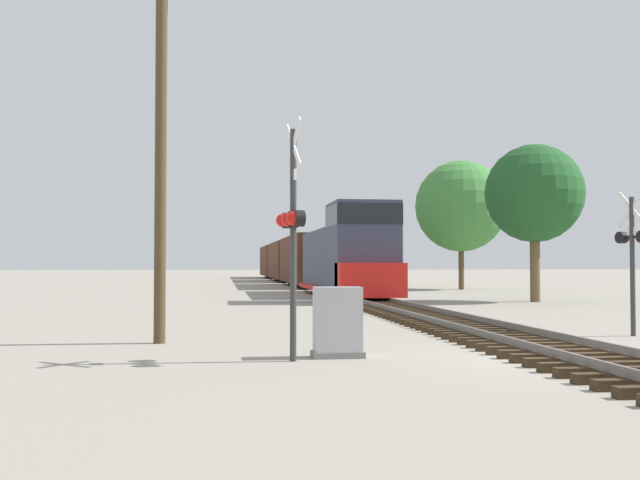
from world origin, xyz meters
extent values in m
plane|color=gray|center=(0.00, 0.00, 0.00)|extent=(400.00, 400.00, 0.00)
cube|color=#382819|center=(0.00, -2.10, 0.08)|extent=(2.60, 0.22, 0.16)
cube|color=#382819|center=(0.00, -1.50, 0.08)|extent=(2.60, 0.22, 0.16)
cube|color=#382819|center=(0.00, -0.90, 0.08)|extent=(2.60, 0.22, 0.16)
cube|color=#382819|center=(0.00, -0.30, 0.08)|extent=(2.60, 0.22, 0.16)
cube|color=#382819|center=(0.00, 0.30, 0.08)|extent=(2.60, 0.22, 0.16)
cube|color=#382819|center=(0.00, 0.90, 0.08)|extent=(2.60, 0.22, 0.16)
cube|color=#382819|center=(0.00, 1.50, 0.08)|extent=(2.60, 0.22, 0.16)
cube|color=#382819|center=(0.00, 2.10, 0.08)|extent=(2.60, 0.22, 0.16)
cube|color=#382819|center=(0.00, 2.70, 0.08)|extent=(2.60, 0.22, 0.16)
cube|color=#382819|center=(0.00, 3.30, 0.08)|extent=(2.60, 0.22, 0.16)
cube|color=#382819|center=(0.00, 3.90, 0.08)|extent=(2.60, 0.22, 0.16)
cube|color=#382819|center=(0.00, 4.50, 0.08)|extent=(2.60, 0.22, 0.16)
cube|color=#382819|center=(0.00, 5.10, 0.08)|extent=(2.60, 0.22, 0.16)
cube|color=#382819|center=(0.00, 5.70, 0.08)|extent=(2.60, 0.22, 0.16)
cube|color=#382819|center=(0.00, 6.30, 0.08)|extent=(2.60, 0.22, 0.16)
cube|color=#382819|center=(0.00, 6.90, 0.08)|extent=(2.60, 0.22, 0.16)
cube|color=#382819|center=(0.00, 7.50, 0.08)|extent=(2.60, 0.22, 0.16)
cube|color=#382819|center=(0.00, 8.10, 0.08)|extent=(2.60, 0.22, 0.16)
cube|color=#382819|center=(0.00, 8.70, 0.08)|extent=(2.60, 0.22, 0.16)
cube|color=#382819|center=(0.00, 9.30, 0.08)|extent=(2.60, 0.22, 0.16)
cube|color=#382819|center=(0.00, 9.90, 0.08)|extent=(2.60, 0.22, 0.16)
cube|color=#382819|center=(0.00, 10.50, 0.08)|extent=(2.60, 0.22, 0.16)
cube|color=#382819|center=(0.00, 11.10, 0.08)|extent=(2.60, 0.22, 0.16)
cube|color=#382819|center=(0.00, 11.70, 0.08)|extent=(2.60, 0.22, 0.16)
cube|color=#382819|center=(0.00, 12.30, 0.08)|extent=(2.60, 0.22, 0.16)
cube|color=#382819|center=(0.00, 12.90, 0.08)|extent=(2.60, 0.22, 0.16)
cube|color=#382819|center=(0.00, 13.50, 0.08)|extent=(2.60, 0.22, 0.16)
cube|color=#382819|center=(0.00, 14.10, 0.08)|extent=(2.60, 0.22, 0.16)
cube|color=#382819|center=(0.00, 14.70, 0.08)|extent=(2.60, 0.22, 0.16)
cube|color=#382819|center=(0.00, 15.30, 0.08)|extent=(2.60, 0.22, 0.16)
cube|color=#382819|center=(0.00, 15.90, 0.08)|extent=(2.60, 0.22, 0.16)
cube|color=#382819|center=(0.00, 16.50, 0.08)|extent=(2.60, 0.22, 0.16)
cube|color=#382819|center=(0.00, 17.10, 0.08)|extent=(2.60, 0.22, 0.16)
cube|color=#382819|center=(0.00, 17.70, 0.08)|extent=(2.60, 0.22, 0.16)
cube|color=#382819|center=(0.00, 18.30, 0.08)|extent=(2.60, 0.22, 0.16)
cube|color=#382819|center=(0.00, 18.90, 0.08)|extent=(2.60, 0.22, 0.16)
cube|color=#382819|center=(0.00, 19.50, 0.08)|extent=(2.60, 0.22, 0.16)
cube|color=slate|center=(-0.72, 0.00, 0.23)|extent=(0.07, 160.00, 0.15)
cube|color=slate|center=(0.72, 0.00, 0.23)|extent=(0.07, 160.00, 0.15)
cube|color=#33384C|center=(0.00, 29.04, 1.99)|extent=(2.49, 11.78, 3.36)
cube|color=#33384C|center=(0.00, 20.79, 2.46)|extent=(2.93, 3.70, 4.30)
cube|color=black|center=(0.00, 20.79, 3.99)|extent=(2.96, 3.74, 0.95)
cube|color=red|center=(0.00, 18.94, 1.06)|extent=(2.93, 1.68, 1.51)
cube|color=red|center=(0.00, 26.52, 0.43)|extent=(2.99, 16.50, 0.24)
cube|color=black|center=(0.00, 21.05, 0.50)|extent=(1.58, 2.20, 1.00)
cube|color=black|center=(0.00, 31.99, 0.50)|extent=(1.58, 2.20, 1.00)
cube|color=#4C2819|center=(0.00, 44.54, 2.10)|extent=(2.78, 15.46, 3.58)
cube|color=black|center=(0.00, 39.52, 0.45)|extent=(1.58, 2.20, 0.90)
cube|color=black|center=(0.00, 49.57, 0.45)|extent=(1.58, 2.20, 0.90)
cube|color=#4C2819|center=(0.00, 61.88, 2.10)|extent=(2.78, 15.46, 3.58)
cube|color=black|center=(0.00, 56.86, 0.45)|extent=(1.58, 2.20, 0.90)
cube|color=black|center=(0.00, 66.91, 0.45)|extent=(1.58, 2.20, 0.90)
cube|color=#4C2819|center=(0.00, 79.22, 2.10)|extent=(2.78, 15.46, 3.58)
cube|color=black|center=(0.00, 74.20, 0.45)|extent=(1.58, 2.20, 0.90)
cube|color=black|center=(0.00, 84.25, 0.45)|extent=(1.58, 2.20, 0.90)
cylinder|color=#333333|center=(-5.16, 0.45, 2.14)|extent=(0.12, 0.12, 4.27)
cube|color=white|center=(-5.16, 0.45, 3.97)|extent=(0.21, 0.91, 0.93)
cube|color=white|center=(-5.16, 0.45, 3.97)|extent=(0.21, 0.91, 0.93)
cube|color=black|center=(-5.16, 0.45, 2.60)|extent=(0.23, 0.86, 0.06)
cylinder|color=black|center=(-5.23, 0.79, 2.60)|extent=(0.23, 0.33, 0.30)
sphere|color=red|center=(-5.33, 0.77, 2.60)|extent=(0.26, 0.26, 0.26)
cylinder|color=black|center=(-5.16, 0.45, 2.60)|extent=(0.23, 0.33, 0.30)
sphere|color=red|center=(-5.26, 0.43, 2.60)|extent=(0.26, 0.26, 0.26)
cylinder|color=black|center=(-5.10, 0.10, 2.60)|extent=(0.23, 0.33, 0.30)
sphere|color=red|center=(-5.19, 0.09, 2.60)|extent=(0.26, 0.26, 0.26)
cube|color=white|center=(-5.16, 0.45, 3.42)|extent=(0.09, 0.32, 0.20)
cylinder|color=#333333|center=(3.63, 4.11, 1.72)|extent=(0.12, 0.12, 3.44)
cube|color=white|center=(3.63, 4.11, 3.14)|extent=(0.25, 0.91, 0.93)
cube|color=white|center=(3.63, 4.11, 3.14)|extent=(0.25, 0.91, 0.93)
cube|color=black|center=(3.63, 4.11, 2.44)|extent=(0.27, 0.85, 0.06)
cylinder|color=black|center=(3.54, 4.45, 2.44)|extent=(0.25, 0.33, 0.30)
sphere|color=red|center=(3.64, 4.47, 2.44)|extent=(0.26, 0.26, 0.26)
cube|color=white|center=(3.63, 4.11, 2.59)|extent=(0.11, 0.32, 0.20)
cube|color=slate|center=(-4.27, 0.90, 0.06)|extent=(0.99, 0.58, 0.12)
cube|color=#ADADB2|center=(-4.27, 0.90, 0.73)|extent=(0.90, 0.53, 1.22)
cylinder|color=#4C3A23|center=(-7.84, 3.91, 4.43)|extent=(0.26, 0.26, 8.85)
cylinder|color=brown|center=(8.07, 20.10, 1.85)|extent=(0.46, 0.46, 3.70)
sphere|color=#1E5123|center=(8.07, 20.10, 5.08)|extent=(4.60, 4.60, 4.60)
cylinder|color=brown|center=(9.88, 36.46, 1.93)|extent=(0.38, 0.38, 3.86)
sphere|color=#3D7F38|center=(9.88, 36.46, 5.74)|extent=(6.29, 6.29, 6.29)
camera|label=1|loc=(-6.47, -13.24, 1.79)|focal=42.00mm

